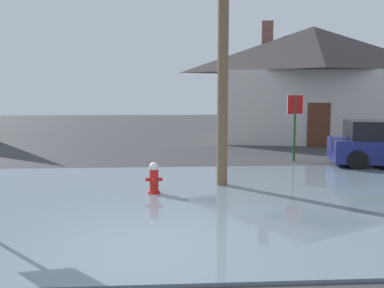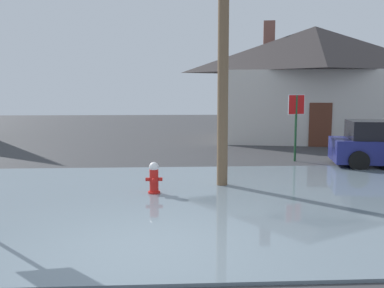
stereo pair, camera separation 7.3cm
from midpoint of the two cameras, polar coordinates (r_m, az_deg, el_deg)
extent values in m
cube|color=#38383A|center=(6.88, -6.57, -14.64)|extent=(80.00, 80.00, 0.10)
cube|color=slate|center=(9.71, 0.09, -7.64)|extent=(12.20, 8.48, 0.05)
cylinder|color=red|center=(10.35, -5.31, -6.62)|extent=(0.29, 0.29, 0.10)
cylinder|color=red|center=(10.28, -5.33, -4.91)|extent=(0.21, 0.21, 0.53)
sphere|color=white|center=(10.22, -5.35, -3.09)|extent=(0.23, 0.23, 0.23)
cylinder|color=red|center=(10.28, -6.20, -4.76)|extent=(0.10, 0.09, 0.09)
cylinder|color=red|center=(10.27, -4.46, -4.76)|extent=(0.10, 0.09, 0.09)
cylinder|color=red|center=(10.12, -5.36, -4.94)|extent=(0.10, 0.10, 0.10)
cylinder|color=brown|center=(11.09, 4.02, 15.01)|extent=(0.28, 0.28, 8.06)
cylinder|color=#1E4C28|center=(15.62, 13.50, 2.06)|extent=(0.08, 0.08, 2.37)
cube|color=white|center=(15.58, 13.59, 5.18)|extent=(0.67, 0.28, 0.71)
cube|color=red|center=(15.58, 13.59, 5.18)|extent=(0.63, 0.28, 0.67)
cube|color=beige|center=(22.80, 15.60, 4.91)|extent=(9.95, 7.15, 3.50)
pyramid|color=#332D2D|center=(22.89, 15.84, 12.15)|extent=(10.74, 7.72, 2.28)
cube|color=brown|center=(23.74, 9.99, 13.50)|extent=(0.71, 0.71, 2.05)
cube|color=#592D1E|center=(20.12, 16.57, 2.49)|extent=(0.99, 0.26, 2.00)
cylinder|color=black|center=(16.11, 19.90, -1.13)|extent=(0.67, 0.35, 0.64)
cylinder|color=black|center=(14.39, 21.26, -2.11)|extent=(0.67, 0.35, 0.64)
camera|label=1|loc=(0.04, -90.20, -0.02)|focal=39.64mm
camera|label=2|loc=(0.04, 89.80, 0.02)|focal=39.64mm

